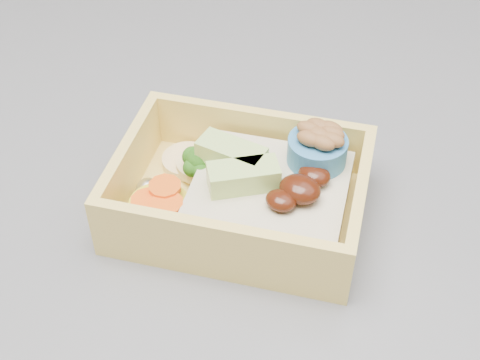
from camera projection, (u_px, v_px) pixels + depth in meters
The scene contains 2 objects.
island at pixel (156, 343), 0.90m from camera, with size 1.24×0.84×0.92m.
bento_box at pixel (248, 191), 0.43m from camera, with size 0.19×0.16×0.06m.
Camera 1 is at (0.35, -0.47, 1.25)m, focal length 50.00 mm.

